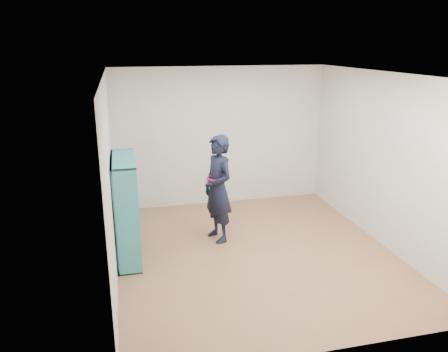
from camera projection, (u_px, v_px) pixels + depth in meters
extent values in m
plane|color=#966644|center=(255.00, 253.00, 6.50)|extent=(4.50, 4.50, 0.00)
plane|color=white|center=(259.00, 74.00, 5.74)|extent=(4.50, 4.50, 0.00)
cube|color=beige|center=(110.00, 179.00, 5.68)|extent=(0.02, 4.50, 2.60)
cube|color=beige|center=(384.00, 160.00, 6.57)|extent=(0.02, 4.50, 2.60)
cube|color=beige|center=(221.00, 137.00, 8.22)|extent=(4.00, 0.02, 2.60)
cube|color=beige|center=(331.00, 234.00, 4.03)|extent=(4.00, 0.02, 2.60)
cube|color=teal|center=(127.00, 224.00, 5.67)|extent=(0.33, 0.02, 1.49)
cube|color=teal|center=(125.00, 196.00, 6.68)|extent=(0.33, 0.02, 1.49)
cube|color=teal|center=(129.00, 256.00, 6.39)|extent=(0.33, 1.11, 0.02)
cube|color=teal|center=(123.00, 159.00, 5.96)|extent=(0.33, 1.11, 0.02)
cube|color=teal|center=(115.00, 210.00, 6.14)|extent=(0.02, 1.11, 1.49)
cube|color=teal|center=(126.00, 214.00, 6.01)|extent=(0.30, 0.02, 1.44)
cube|color=teal|center=(126.00, 205.00, 6.34)|extent=(0.30, 0.02, 1.44)
cube|color=teal|center=(128.00, 232.00, 6.28)|extent=(0.30, 1.07, 0.02)
cube|color=teal|center=(126.00, 209.00, 6.17)|extent=(0.30, 1.07, 0.02)
cube|color=teal|center=(124.00, 185.00, 6.07)|extent=(0.30, 1.07, 0.02)
cube|color=beige|center=(131.00, 264.00, 6.04)|extent=(0.20, 0.13, 0.05)
cube|color=black|center=(130.00, 236.00, 5.87)|extent=(0.17, 0.15, 0.24)
cube|color=maroon|center=(128.00, 209.00, 5.76)|extent=(0.17, 0.15, 0.28)
cube|color=silver|center=(126.00, 189.00, 5.72)|extent=(0.20, 0.13, 0.08)
cube|color=navy|center=(131.00, 248.00, 6.30)|extent=(0.17, 0.15, 0.26)
cube|color=brown|center=(129.00, 226.00, 6.20)|extent=(0.17, 0.15, 0.23)
cube|color=#BFB28C|center=(127.00, 206.00, 6.16)|extent=(0.20, 0.13, 0.08)
cube|color=#26594C|center=(126.00, 177.00, 5.99)|extent=(0.17, 0.15, 0.23)
cube|color=beige|center=(130.00, 237.00, 6.63)|extent=(0.17, 0.15, 0.25)
cube|color=black|center=(128.00, 221.00, 6.60)|extent=(0.20, 0.13, 0.05)
cube|color=maroon|center=(127.00, 194.00, 6.43)|extent=(0.17, 0.15, 0.21)
cube|color=silver|center=(125.00, 169.00, 6.32)|extent=(0.17, 0.15, 0.26)
imported|color=black|center=(218.00, 189.00, 6.72)|extent=(0.57, 0.71, 1.68)
torus|color=#B20D4E|center=(218.00, 178.00, 6.67)|extent=(0.44, 0.44, 0.04)
cube|color=silver|center=(207.00, 182.00, 6.67)|extent=(0.04, 0.08, 0.12)
cube|color=black|center=(207.00, 182.00, 6.67)|extent=(0.04, 0.08, 0.11)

